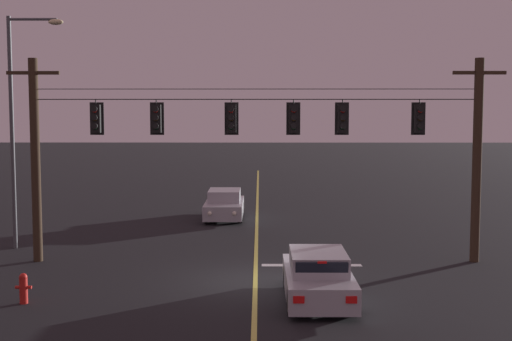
# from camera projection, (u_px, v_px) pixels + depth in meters

# --- Properties ---
(ground_plane) EXTENTS (180.00, 180.00, 0.00)m
(ground_plane) POSITION_uv_depth(u_px,v_px,m) (255.00, 281.00, 21.34)
(ground_plane) COLOR black
(lane_centre_stripe) EXTENTS (0.14, 60.00, 0.01)m
(lane_centre_stripe) POSITION_uv_depth(u_px,v_px,m) (257.00, 231.00, 30.08)
(lane_centre_stripe) COLOR #D1C64C
(lane_centre_stripe) RESTS_ON ground
(stop_bar_paint) EXTENTS (3.40, 0.36, 0.01)m
(stop_bar_paint) POSITION_uv_depth(u_px,v_px,m) (312.00, 265.00, 23.50)
(stop_bar_paint) COLOR silver
(stop_bar_paint) RESTS_ON ground
(signal_span_assembly) EXTENTS (17.00, 0.32, 7.02)m
(signal_span_assembly) POSITION_uv_depth(u_px,v_px,m) (256.00, 157.00, 23.79)
(signal_span_assembly) COLOR #38281C
(signal_span_assembly) RESTS_ON ground
(traffic_light_leftmost) EXTENTS (0.48, 0.41, 1.22)m
(traffic_light_leftmost) POSITION_uv_depth(u_px,v_px,m) (96.00, 119.00, 23.68)
(traffic_light_leftmost) COLOR black
(traffic_light_left_inner) EXTENTS (0.48, 0.41, 1.22)m
(traffic_light_left_inner) POSITION_uv_depth(u_px,v_px,m) (156.00, 119.00, 23.67)
(traffic_light_left_inner) COLOR black
(traffic_light_centre) EXTENTS (0.48, 0.41, 1.22)m
(traffic_light_centre) POSITION_uv_depth(u_px,v_px,m) (231.00, 119.00, 23.66)
(traffic_light_centre) COLOR black
(traffic_light_right_inner) EXTENTS (0.48, 0.41, 1.22)m
(traffic_light_right_inner) POSITION_uv_depth(u_px,v_px,m) (294.00, 119.00, 23.65)
(traffic_light_right_inner) COLOR black
(traffic_light_rightmost) EXTENTS (0.48, 0.41, 1.22)m
(traffic_light_rightmost) POSITION_uv_depth(u_px,v_px,m) (342.00, 119.00, 23.64)
(traffic_light_rightmost) COLOR black
(traffic_light_far_right) EXTENTS (0.48, 0.41, 1.22)m
(traffic_light_far_right) POSITION_uv_depth(u_px,v_px,m) (419.00, 119.00, 23.62)
(traffic_light_far_right) COLOR black
(car_waiting_near_lane) EXTENTS (1.80, 4.33, 1.39)m
(car_waiting_near_lane) POSITION_uv_depth(u_px,v_px,m) (318.00, 277.00, 19.14)
(car_waiting_near_lane) COLOR #A5A5AD
(car_waiting_near_lane) RESTS_ON ground
(car_oncoming_lead) EXTENTS (1.80, 4.42, 1.39)m
(car_oncoming_lead) POSITION_uv_depth(u_px,v_px,m) (224.00, 205.00, 33.60)
(car_oncoming_lead) COLOR #A5A5AD
(car_oncoming_lead) RESTS_ON ground
(street_lamp_corner) EXTENTS (2.11, 0.30, 8.73)m
(street_lamp_corner) POSITION_uv_depth(u_px,v_px,m) (19.00, 112.00, 25.94)
(street_lamp_corner) COLOR #4C4F54
(street_lamp_corner) RESTS_ON ground
(fire_hydrant) EXTENTS (0.44, 0.22, 0.84)m
(fire_hydrant) POSITION_uv_depth(u_px,v_px,m) (23.00, 288.00, 18.83)
(fire_hydrant) COLOR red
(fire_hydrant) RESTS_ON ground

